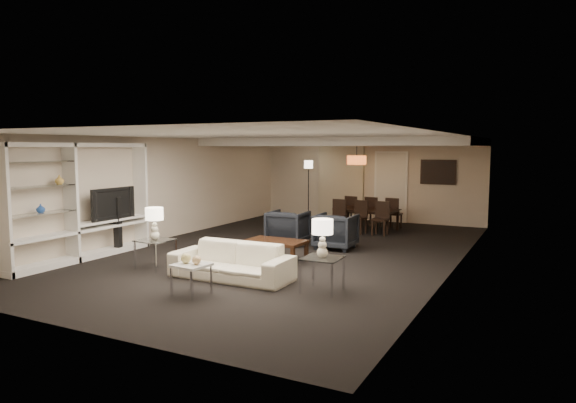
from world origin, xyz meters
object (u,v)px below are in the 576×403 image
Objects in this scene: vase_blue at (41,208)px; chair_fr at (394,213)px; chair_fl at (354,211)px; vase_amber at (59,180)px; sofa at (231,261)px; side_table_left at (155,254)px; chair_nm at (358,217)px; chair_nr at (380,219)px; marble_table at (192,280)px; table_lamp_left at (155,224)px; chair_nl at (337,216)px; dining_table at (366,220)px; armchair_left at (288,227)px; chair_fm at (373,212)px; coffee_table at (276,250)px; pendant_light at (357,160)px; floor_speaker at (118,225)px; table_lamp_right at (322,238)px; television at (109,203)px; floor_lamp at (308,190)px; side_table_right at (322,274)px; armchair_right at (336,231)px.

vase_blue is 0.19× the size of chair_fr.
vase_amber is at bearing 73.27° from chair_fl.
sofa is at bearing 87.21° from chair_fr.
vase_amber is at bearing -162.16° from side_table_left.
chair_nr is at bearing 7.38° from chair_nm.
table_lamp_left is at bearing 147.09° from marble_table.
chair_nl is 1.30m from chair_fl.
chair_nr reaches higher than dining_table.
vase_blue is (-2.91, -4.31, 0.75)m from armchair_left.
chair_fm is (0.36, 6.76, 0.12)m from sofa.
vase_amber is (-3.51, -2.18, 1.44)m from coffee_table.
coffee_table is at bearing -89.13° from dining_table.
pendant_light reaches higher than vase_blue.
floor_speaker is at bearing 38.05° from armchair_left.
vase_blue is at bearing -150.74° from table_lamp_left.
chair_nl is (-1.94, 5.46, -0.41)m from table_lamp_right.
table_lamp_right is at bearing 0.00° from table_lamp_left.
chair_fr is (4.44, 6.15, -0.65)m from television.
chair_nr is at bearing -42.50° from television.
floor_speaker is (-3.50, -5.28, -1.32)m from pendant_light.
floor_speaker is 6.56m from dining_table.
floor_speaker is (-2.80, -2.56, 0.21)m from armchair_left.
television is at bearing -131.23° from chair_nr.
chair_fm is at bearing -32.01° from television.
pendant_light reaches higher than chair_fr.
floor_lamp is (1.51, 6.45, 0.33)m from floor_speaker.
side_table_right is 3.45m from table_lamp_left.
marble_table is at bearing -147.09° from side_table_right.
chair_nm is 0.47× the size of floor_lamp.
floor_lamp is at bearing -76.08° from armchair_left.
chair_nl is (1.46, 5.46, -0.41)m from table_lamp_left.
chair_nr is at bearing 79.35° from sofa.
sofa is 5.54m from chair_nr.
armchair_left is at bearing -103.47° from dining_table.
vase_blue reaches higher than armchair_right.
chair_nl is (-0.24, 6.56, 0.19)m from marble_table.
table_lamp_left is 0.70× the size of chair_nl.
table_lamp_right is 0.36× the size of dining_table.
coffee_table is 4.47m from vase_blue.
table_lamp_left is at bearing 0.00° from side_table_left.
chair_fl is at bearing -78.84° from armchair_right.
chair_fl is 1.00× the size of chair_fm.
vase_blue reaches higher than side_table_left.
table_lamp_left is 1.24× the size of marble_table.
floor_speaker is at bearing -121.22° from chair_nm.
armchair_left is 0.75× the size of television.
floor_speaker is at bearing -103.20° from floor_lamp.
pendant_light is at bearing 59.54° from chair_nl.
chair_nm is 1.30m from chair_fm.
sofa is 1.60m from coffee_table.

